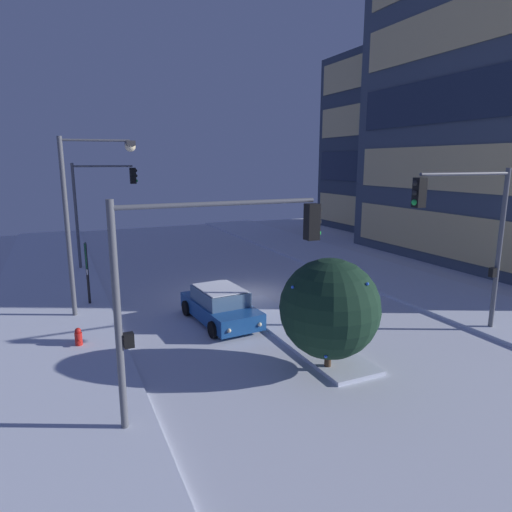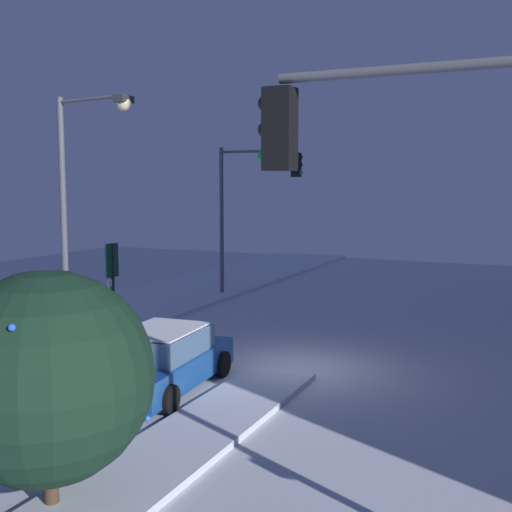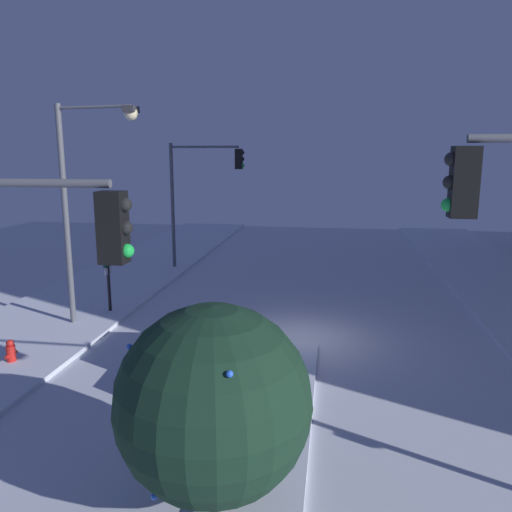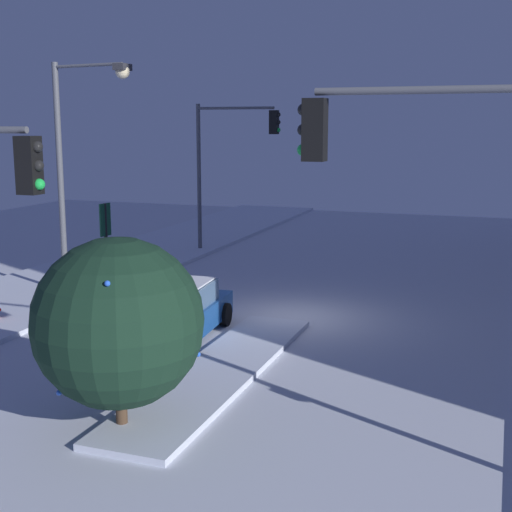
{
  "view_description": "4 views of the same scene",
  "coord_description": "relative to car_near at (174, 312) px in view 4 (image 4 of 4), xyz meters",
  "views": [
    {
      "loc": [
        19.63,
        -8.29,
        6.59
      ],
      "look_at": [
        1.27,
        0.06,
        2.29
      ],
      "focal_mm": 30.94,
      "sensor_mm": 36.0,
      "label": 1
    },
    {
      "loc": [
        15.59,
        5.89,
        4.91
      ],
      "look_at": [
        0.6,
        -0.96,
        3.07
      ],
      "focal_mm": 44.54,
      "sensor_mm": 36.0,
      "label": 2
    },
    {
      "loc": [
        15.8,
        1.09,
        5.97
      ],
      "look_at": [
        0.56,
        -1.27,
        2.86
      ],
      "focal_mm": 35.29,
      "sensor_mm": 36.0,
      "label": 3
    },
    {
      "loc": [
        19.44,
        5.89,
        5.69
      ],
      "look_at": [
        3.41,
        0.11,
        2.48
      ],
      "focal_mm": 49.4,
      "sensor_mm": 36.0,
      "label": 4
    }
  ],
  "objects": [
    {
      "name": "ground",
      "position": [
        -2.98,
        2.37,
        -0.71
      ],
      "size": [
        52.0,
        52.0,
        0.0
      ],
      "primitive_type": "plane",
      "color": "silver"
    },
    {
      "name": "curb_strip_near",
      "position": [
        -2.98,
        -6.62,
        -0.64
      ],
      "size": [
        52.0,
        5.2,
        0.14
      ],
      "primitive_type": "cube",
      "color": "silver",
      "rests_on": "ground"
    },
    {
      "name": "median_strip",
      "position": [
        2.18,
        2.21,
        -0.64
      ],
      "size": [
        9.0,
        1.8,
        0.14
      ],
      "primitive_type": "cube",
      "color": "silver",
      "rests_on": "ground"
    },
    {
      "name": "car_near",
      "position": [
        0.0,
        0.0,
        0.0
      ],
      "size": [
        4.63,
        2.41,
        1.49
      ],
      "rotation": [
        0.0,
        0.0,
        0.08
      ],
      "color": "#19478C",
      "rests_on": "ground"
    },
    {
      "name": "traffic_light_corner_far_right",
      "position": [
        5.34,
        7.82,
        3.67
      ],
      "size": [
        0.32,
        4.68,
        6.39
      ],
      "rotation": [
        0.0,
        0.0,
        -1.57
      ],
      "color": "#565960",
      "rests_on": "ground"
    },
    {
      "name": "traffic_light_corner_near_left",
      "position": [
        -12.33,
        -3.37,
        3.81
      ],
      "size": [
        0.32,
        3.9,
        6.56
      ],
      "rotation": [
        0.0,
        0.0,
        1.57
      ],
      "color": "#565960",
      "rests_on": "ground"
    },
    {
      "name": "street_lamp_arched",
      "position": [
        -2.92,
        -4.74,
        4.26
      ],
      "size": [
        0.76,
        2.99,
        7.61
      ],
      "rotation": [
        0.0,
        0.0,
        1.43
      ],
      "color": "#565960",
      "rests_on": "ground"
    },
    {
      "name": "parking_info_sign",
      "position": [
        -4.5,
        -4.85,
        1.2
      ],
      "size": [
        0.55,
        0.12,
        2.99
      ],
      "rotation": [
        0.0,
        0.0,
        1.46
      ],
      "color": "black",
      "rests_on": "ground"
    },
    {
      "name": "decorated_tree_median",
      "position": [
        5.59,
        1.65,
        1.38
      ],
      "size": [
        3.18,
        3.18,
        3.69
      ],
      "color": "#473323",
      "rests_on": "ground"
    }
  ]
}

